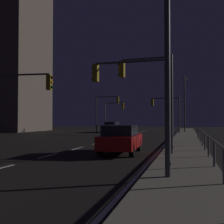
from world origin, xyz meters
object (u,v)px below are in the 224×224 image
object	(u,v)px
traffic_light_mid_right	(106,106)
traffic_light_far_right	(114,110)
traffic_light_mid_left	(147,83)
street_lamp_corner	(185,98)
traffic_light_near_left	(166,107)
traffic_light_far_center	(12,93)
street_lamp_median	(160,37)
car	(121,139)
car_oncoming	(112,127)
traffic_light_near_right	(134,84)

from	to	relation	value
traffic_light_mid_right	traffic_light_far_right	size ratio (longest dim) A/B	1.15
traffic_light_mid_left	street_lamp_corner	world-z (taller)	street_lamp_corner
traffic_light_mid_left	traffic_light_near_left	bearing A→B (deg)	91.34
traffic_light_mid_left	traffic_light_near_left	size ratio (longest dim) A/B	1.13
street_lamp_corner	traffic_light_far_center	bearing A→B (deg)	-111.92
street_lamp_corner	street_lamp_median	distance (m)	32.84
car	traffic_light_mid_right	xyz separation A→B (m)	(-8.03, 24.80, 3.05)
car_oncoming	traffic_light_near_right	size ratio (longest dim) A/B	0.87
car_oncoming	street_lamp_median	distance (m)	34.00
street_lamp_median	traffic_light_near_left	bearing A→B (deg)	93.79
car_oncoming	traffic_light_mid_right	bearing A→B (deg)	-118.83
traffic_light_far_right	traffic_light_near_left	distance (m)	10.52
traffic_light_near_left	street_lamp_median	distance (m)	28.90
traffic_light_near_right	traffic_light_mid_right	xyz separation A→B (m)	(-8.83, 25.18, 0.11)
traffic_light_mid_left	traffic_light_near_left	distance (m)	21.81
traffic_light_mid_right	traffic_light_near_right	bearing A→B (deg)	-70.67
car	street_lamp_corner	world-z (taller)	street_lamp_corner
street_lamp_corner	street_lamp_median	size ratio (longest dim) A/B	1.12
traffic_light_mid_left	street_lamp_median	distance (m)	7.18
traffic_light_near_left	traffic_light_mid_left	bearing A→B (deg)	-88.66
car	traffic_light_near_left	size ratio (longest dim) A/B	0.93
traffic_light_mid_left	traffic_light_far_center	bearing A→B (deg)	-179.00
traffic_light_near_right	street_lamp_corner	size ratio (longest dim) A/B	0.63
traffic_light_near_left	traffic_light_far_center	bearing A→B (deg)	-110.22
traffic_light_mid_left	car	bearing A→B (deg)	-154.82
car	traffic_light_mid_right	bearing A→B (deg)	107.94
traffic_light_mid_right	street_lamp_corner	xyz separation A→B (m)	(11.23, 1.65, 1.06)
car	traffic_light_far_center	bearing A→B (deg)	176.19
car_oncoming	traffic_light_near_right	xyz separation A→B (m)	(8.26, -26.22, 2.94)
car_oncoming	car	bearing A→B (deg)	-73.89
street_lamp_corner	traffic_light_mid_right	bearing A→B (deg)	-171.65
traffic_light_mid_left	street_lamp_median	bearing A→B (deg)	-78.71
traffic_light_far_center	street_lamp_corner	bearing A→B (deg)	68.08
car	traffic_light_far_right	size ratio (longest dim) A/B	0.93
street_lamp_median	traffic_light_mid_left	bearing A→B (deg)	101.29
traffic_light_far_right	traffic_light_mid_left	bearing A→B (deg)	-71.77
traffic_light_far_right	street_lamp_median	bearing A→B (deg)	-73.14
car	street_lamp_median	xyz separation A→B (m)	(2.75, -6.39, 3.63)
traffic_light_near_left	street_lamp_corner	size ratio (longest dim) A/B	0.60
car_oncoming	traffic_light_near_left	bearing A→B (deg)	-22.29
car	street_lamp_corner	bearing A→B (deg)	83.11
traffic_light_far_center	street_lamp_median	xyz separation A→B (m)	(10.00, -6.87, 0.88)
traffic_light_far_right	street_lamp_median	world-z (taller)	street_lamp_median
traffic_light_far_right	street_lamp_median	distance (m)	36.39
traffic_light_far_right	traffic_light_near_left	bearing A→B (deg)	-34.72
traffic_light_near_right	street_lamp_median	xyz separation A→B (m)	(1.95, -6.00, 0.70)
car_oncoming	traffic_light_far_center	bearing A→B (deg)	-89.52
traffic_light_far_right	traffic_light_far_center	bearing A→B (deg)	-88.86
traffic_light_near_right	traffic_light_mid_left	xyz separation A→B (m)	(0.55, 1.02, 0.15)
traffic_light_far_right	car	bearing A→B (deg)	-74.64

